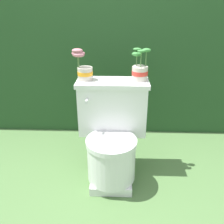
# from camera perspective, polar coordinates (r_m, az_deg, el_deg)

# --- Properties ---
(ground_plane) EXTENTS (12.00, 12.00, 0.00)m
(ground_plane) POSITION_cam_1_polar(r_m,az_deg,el_deg) (1.97, -2.06, -15.92)
(ground_plane) COLOR #4C703D
(hedge_backdrop) EXTENTS (3.59, 0.79, 1.56)m
(hedge_backdrop) POSITION_cam_1_polar(r_m,az_deg,el_deg) (2.75, -0.48, 14.24)
(hedge_backdrop) COLOR #234723
(hedge_backdrop) RESTS_ON ground
(toilet) EXTENTS (0.52, 0.52, 0.74)m
(toilet) POSITION_cam_1_polar(r_m,az_deg,el_deg) (1.85, -0.00, -4.95)
(toilet) COLOR silver
(toilet) RESTS_ON ground
(potted_plant_left) EXTENTS (0.14, 0.11, 0.23)m
(potted_plant_left) POSITION_cam_1_polar(r_m,az_deg,el_deg) (1.81, -6.56, 9.94)
(potted_plant_left) COLOR beige
(potted_plant_left) RESTS_ON toilet
(potted_plant_midleft) EXTENTS (0.13, 0.12, 0.23)m
(potted_plant_midleft) POSITION_cam_1_polar(r_m,az_deg,el_deg) (1.81, 6.40, 9.55)
(potted_plant_midleft) COLOR beige
(potted_plant_midleft) RESTS_ON toilet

